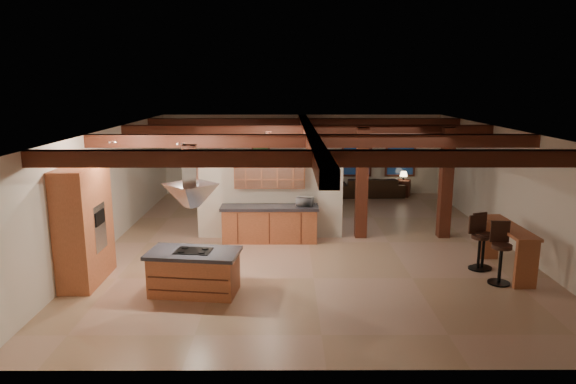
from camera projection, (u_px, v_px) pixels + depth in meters
name	position (u px, v px, depth m)	size (l,w,h in m)	color
ground	(309.00, 242.00, 13.18)	(12.00, 12.00, 0.00)	tan
room_walls	(309.00, 174.00, 12.81)	(12.00, 12.00, 12.00)	beige
ceiling_beams	(309.00, 135.00, 12.61)	(10.00, 12.00, 0.28)	#3A1D0E
timber_posts	(404.00, 171.00, 13.31)	(2.50, 0.30, 2.90)	#3A1D0E
partition_wall	(270.00, 196.00, 13.44)	(3.80, 0.18, 2.20)	beige
pantry_cabinet	(84.00, 225.00, 10.37)	(0.67, 1.60, 2.40)	#AD5A37
back_counter	(270.00, 223.00, 13.19)	(2.50, 0.66, 0.94)	#AD5A37
upper_display_cabinet	(270.00, 169.00, 13.10)	(1.80, 0.36, 0.95)	#AD5A37
range_hood	(191.00, 204.00, 9.64)	(1.10, 1.10, 1.40)	silver
back_windows	(379.00, 153.00, 18.68)	(2.70, 0.07, 1.70)	#3A1D0E
framed_art	(261.00, 148.00, 18.63)	(0.65, 0.05, 0.85)	#3A1D0E
recessed_cans	(192.00, 139.00, 10.69)	(3.16, 2.46, 0.03)	silver
kitchen_island	(194.00, 272.00, 9.92)	(1.84, 1.13, 0.87)	#AD5A37
dining_table	(290.00, 205.00, 15.71)	(2.03, 1.13, 0.71)	#3D170F
sofa	(371.00, 187.00, 18.50)	(2.33, 0.91, 0.68)	black
microwave	(305.00, 202.00, 13.07)	(0.41, 0.28, 0.23)	silver
bar_counter	(507.00, 241.00, 10.96)	(0.54, 2.00, 1.04)	#AD5A37
side_table	(403.00, 188.00, 18.53)	(0.47, 0.47, 0.59)	#3A1D0E
table_lamp	(404.00, 174.00, 18.42)	(0.27, 0.27, 0.32)	black
bar_stool_a	(500.00, 253.00, 10.38)	(0.44, 0.45, 1.27)	black
bar_stool_b	(479.00, 243.00, 11.19)	(0.42, 0.44, 1.18)	black
bar_stool_c	(482.00, 241.00, 11.24)	(0.45, 0.47, 1.22)	black
dining_chairs	(290.00, 198.00, 15.67)	(1.86, 1.86, 1.13)	#3A1D0E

